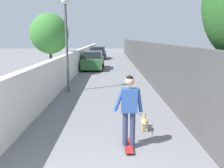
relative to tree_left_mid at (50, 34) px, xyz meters
name	(u,v)px	position (x,y,z in m)	size (l,w,h in m)	color
ground_plane	(109,73)	(1.00, -4.18, -2.96)	(80.00, 80.00, 0.00)	slate
wall_left	(71,65)	(-1.00, -1.60, -2.11)	(48.00, 0.30, 1.70)	silver
fence_right	(147,60)	(-1.00, -6.76, -1.75)	(48.00, 0.30, 2.41)	#4C4C4C
tree_left_mid	(50,34)	(0.00, 0.00, 0.00)	(2.66, 2.66, 4.37)	#473523
lamp_post	(66,29)	(-4.96, -2.15, 0.15)	(0.36, 0.36, 4.57)	#4C4C51
skateboard	(129,145)	(-10.88, -4.75, -2.89)	(0.80, 0.22, 0.08)	maroon
person_skateboarder	(129,105)	(-10.88, -4.75, -1.84)	(0.23, 0.71, 1.75)	#333859
dog	(144,121)	(-9.78, -5.30, -2.68)	(1.38, 0.67, 1.06)	tan
car_near	(93,61)	(3.28, -2.75, -2.24)	(3.90, 1.80, 1.54)	#336B38
car_far	(99,53)	(12.89, -2.75, -2.24)	(4.26, 1.80, 1.54)	black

